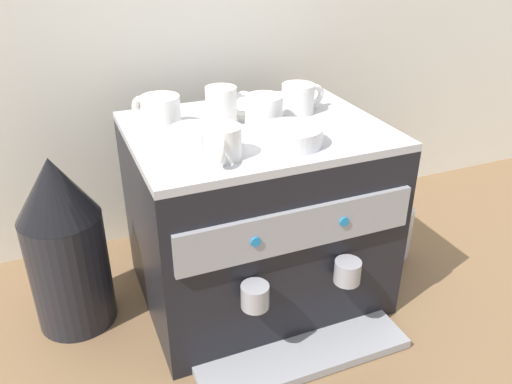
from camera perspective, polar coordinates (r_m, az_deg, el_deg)
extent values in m
plane|color=brown|center=(1.37, 0.00, -10.35)|extent=(4.00, 4.00, 0.00)
cube|color=silver|center=(1.48, -5.78, 13.12)|extent=(2.80, 0.03, 0.94)
cube|color=black|center=(1.25, 0.00, -2.70)|extent=(0.55, 0.43, 0.42)
cube|color=#B7B7BC|center=(1.15, 0.00, 6.75)|extent=(0.55, 0.43, 0.02)
cube|color=#939399|center=(1.03, 4.77, -4.09)|extent=(0.50, 0.01, 0.09)
cylinder|color=#1E7AB7|center=(0.99, -0.05, -5.43)|extent=(0.02, 0.01, 0.02)
cylinder|color=#1E7AB7|center=(1.06, 9.57, -3.19)|extent=(0.02, 0.01, 0.02)
cube|color=#939399|center=(1.18, 5.20, -17.30)|extent=(0.47, 0.12, 0.02)
cylinder|color=#939399|center=(1.04, -0.11, -11.27)|extent=(0.06, 0.06, 0.05)
cylinder|color=#939399|center=(1.12, 9.93, -8.53)|extent=(0.06, 0.06, 0.05)
cylinder|color=white|center=(1.15, -3.80, 9.36)|extent=(0.07, 0.07, 0.08)
torus|color=white|center=(1.16, -1.45, 9.57)|extent=(0.06, 0.02, 0.06)
cylinder|color=white|center=(1.14, -10.29, 8.47)|extent=(0.08, 0.08, 0.07)
torus|color=white|center=(1.17, -12.29, 8.87)|extent=(0.04, 0.05, 0.06)
cylinder|color=white|center=(0.99, -3.61, 5.46)|extent=(0.07, 0.07, 0.06)
torus|color=white|center=(0.94, -3.75, 4.39)|extent=(0.03, 0.05, 0.05)
cylinder|color=white|center=(1.23, 4.58, 10.12)|extent=(0.08, 0.08, 0.07)
torus|color=white|center=(1.26, 6.40, 10.46)|extent=(0.05, 0.02, 0.05)
cylinder|color=white|center=(1.14, 0.94, 8.79)|extent=(0.08, 0.08, 0.07)
torus|color=white|center=(1.19, 1.10, 9.60)|extent=(0.04, 0.05, 0.05)
cylinder|color=white|center=(1.06, -6.86, 6.11)|extent=(0.09, 0.09, 0.03)
cylinder|color=white|center=(1.06, -6.82, 5.46)|extent=(0.05, 0.05, 0.01)
cylinder|color=white|center=(1.05, 3.97, 6.11)|extent=(0.12, 0.12, 0.04)
cylinder|color=white|center=(1.05, 3.95, 5.41)|extent=(0.07, 0.07, 0.01)
cylinder|color=black|center=(1.26, -19.59, -7.98)|extent=(0.18, 0.18, 0.28)
cone|color=black|center=(1.16, -21.19, 0.38)|extent=(0.18, 0.18, 0.14)
cylinder|color=#B7B7BC|center=(1.50, 14.73, -4.13)|extent=(0.10, 0.10, 0.14)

